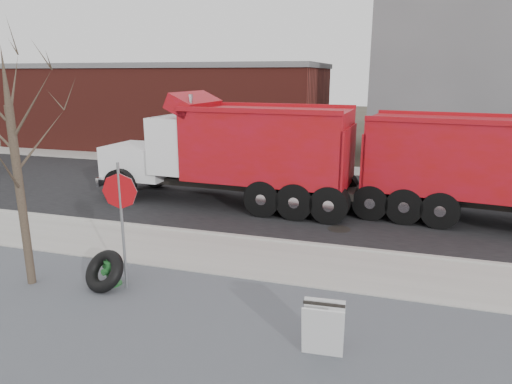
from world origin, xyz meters
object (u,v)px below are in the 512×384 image
(truck_tire, at_px, (104,271))
(dump_truck_red_b, at_px, (234,149))
(sandwich_board, at_px, (323,329))
(dump_truck_red_a, at_px, (496,166))
(stop_sign, at_px, (121,205))
(fire_hydrant, at_px, (111,270))

(truck_tire, relative_size, dump_truck_red_b, 0.12)
(sandwich_board, distance_m, dump_truck_red_b, 9.68)
(dump_truck_red_a, bearing_deg, stop_sign, -132.24)
(truck_tire, xyz_separation_m, dump_truck_red_b, (0.40, 7.34, 1.58))
(fire_hydrant, bearing_deg, dump_truck_red_a, 54.83)
(truck_tire, relative_size, dump_truck_red_a, 0.12)
(stop_sign, distance_m, dump_truck_red_b, 7.19)
(stop_sign, bearing_deg, dump_truck_red_a, 55.27)
(fire_hydrant, height_order, dump_truck_red_b, dump_truck_red_b)
(truck_tire, relative_size, sandwich_board, 1.18)
(sandwich_board, bearing_deg, stop_sign, 161.02)
(fire_hydrant, height_order, stop_sign, stop_sign)
(dump_truck_red_a, distance_m, dump_truck_red_b, 8.51)
(fire_hydrant, xyz_separation_m, dump_truck_red_b, (0.38, 7.14, 1.63))
(stop_sign, distance_m, dump_truck_red_a, 11.19)
(dump_truck_red_a, bearing_deg, fire_hydrant, -133.79)
(truck_tire, relative_size, stop_sign, 0.40)
(truck_tire, height_order, sandwich_board, sandwich_board)
(stop_sign, relative_size, dump_truck_red_a, 0.30)
(truck_tire, bearing_deg, stop_sign, 18.29)
(truck_tire, bearing_deg, dump_truck_red_a, 39.96)
(stop_sign, bearing_deg, fire_hydrant, -172.05)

